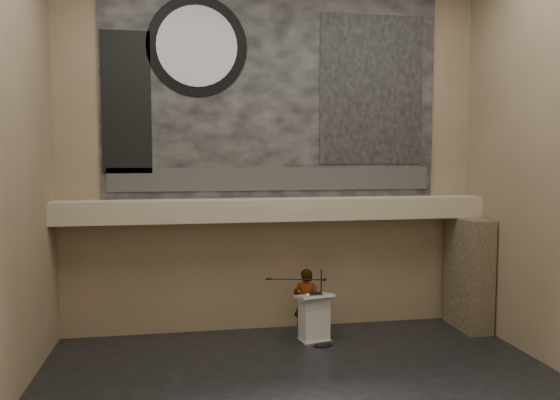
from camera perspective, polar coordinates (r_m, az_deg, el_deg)
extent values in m
plane|color=black|center=(10.08, 3.37, -19.96)|extent=(10.00, 10.00, 0.00)
cube|color=#776A4C|center=(13.09, -0.61, 4.86)|extent=(10.00, 0.02, 8.50)
cube|color=#776A4C|center=(5.36, 13.56, 5.16)|extent=(10.00, 0.02, 8.50)
cube|color=tan|center=(12.76, -0.31, -0.98)|extent=(10.00, 0.80, 0.50)
cylinder|color=#B2893D|center=(12.57, -7.49, -2.38)|extent=(0.04, 0.04, 0.06)
cylinder|color=#B2893D|center=(13.19, 7.89, -2.06)|extent=(0.04, 0.04, 0.06)
cube|color=black|center=(13.15, -0.59, 11.19)|extent=(8.00, 0.05, 5.00)
cube|color=#2F2F2F|center=(13.04, -0.56, 2.22)|extent=(7.76, 0.02, 0.55)
cylinder|color=black|center=(13.10, -8.66, 15.60)|extent=(2.30, 0.02, 2.30)
cylinder|color=silver|center=(13.08, -8.66, 15.61)|extent=(1.84, 0.02, 1.84)
cube|color=black|center=(13.72, 9.57, 11.27)|extent=(2.60, 0.02, 3.60)
cube|color=black|center=(12.97, -15.78, 9.78)|extent=(1.10, 0.02, 3.20)
cube|color=#473B2B|center=(14.13, 19.10, -7.25)|extent=(0.60, 1.40, 2.70)
cube|color=silver|center=(12.72, 3.58, -14.46)|extent=(0.79, 0.66, 0.08)
cube|color=silver|center=(12.56, 3.59, -12.21)|extent=(0.68, 0.54, 0.96)
cube|color=silver|center=(12.40, 3.62, -9.98)|extent=(0.88, 0.70, 0.14)
cube|color=black|center=(12.38, 3.76, -9.78)|extent=(0.28, 0.23, 0.04)
cube|color=white|center=(12.37, 3.26, -9.87)|extent=(0.29, 0.34, 0.00)
imported|color=silver|center=(12.75, 2.75, -10.75)|extent=(0.69, 0.57, 1.63)
cylinder|color=black|center=(12.63, 4.29, -14.74)|extent=(0.52, 0.52, 0.02)
cylinder|color=black|center=(12.38, 4.31, -11.11)|extent=(0.03, 0.03, 1.68)
cylinder|color=black|center=(12.23, 1.56, -8.29)|extent=(1.27, 0.32, 0.02)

